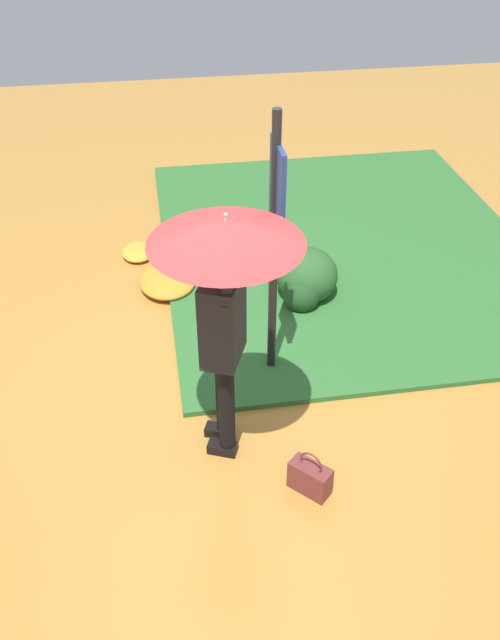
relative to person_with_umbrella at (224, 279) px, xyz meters
name	(u,v)px	position (x,y,z in m)	size (l,w,h in m)	color
ground_plane	(228,424)	(-0.27, 0.03, -1.55)	(18.00, 18.00, 0.00)	#B27A33
grass_verge	(344,245)	(-2.79, 1.68, -1.53)	(4.80, 4.00, 0.05)	#2D662D
person_with_umbrella	(224,279)	(0.00, 0.00, 0.00)	(0.96, 0.96, 2.04)	black
info_sign_post	(276,221)	(-0.88, 0.50, -0.11)	(0.44, 0.07, 2.30)	black
handbag	(310,478)	(0.47, 0.52, -1.42)	(0.31, 0.31, 0.37)	brown
shrub_cluster	(306,279)	(-1.85, 1.02, -1.30)	(0.66, 0.60, 0.54)	#285628
leaf_pile_near_person	(138,252)	(-2.99, -0.60, -1.50)	(0.44, 0.35, 0.10)	gold
leaf_pile_by_bench	(167,280)	(-2.33, -0.32, -1.47)	(0.73, 0.59, 0.16)	#C68428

